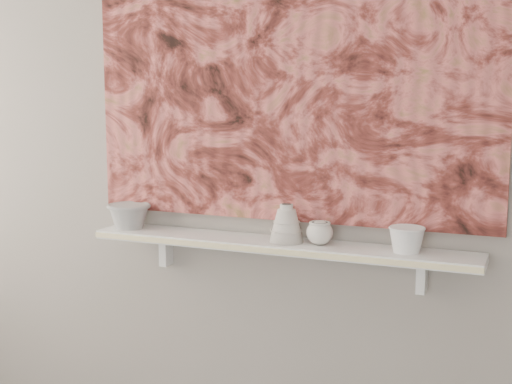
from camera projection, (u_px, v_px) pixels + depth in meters
The scene contains 11 objects.
wall_back at pixel (289, 120), 2.53m from camera, with size 3.60×3.60×0.00m, color gray.
shelf at pixel (279, 245), 2.50m from camera, with size 1.40×0.18×0.03m, color silver.
shelf_stripe at pixel (269, 251), 2.42m from camera, with size 1.40×0.01×0.02m, color beige.
bracket_left at pixel (166, 250), 2.76m from camera, with size 0.03×0.06×0.12m, color silver.
bracket_right at pixel (422, 275), 2.39m from camera, with size 0.03×0.06×0.12m, color silver.
painting at pixel (288, 66), 2.48m from camera, with size 1.50×0.03×1.10m, color maroon.
house_motif at pixel (414, 159), 2.35m from camera, with size 0.09×0.00×0.08m, color black.
bowl_grey at pixel (129, 216), 2.72m from camera, with size 0.17×0.17×0.10m, color #979794, non-canonical shape.
cup_cream at pixel (320, 233), 2.44m from camera, with size 0.09×0.09×0.08m, color beige, non-canonical shape.
bell_vessel at pixel (286, 223), 2.48m from camera, with size 0.12×0.12×0.13m, color beige, non-canonical shape.
bowl_white at pixel (407, 239), 2.33m from camera, with size 0.12×0.12×0.09m, color silver, non-canonical shape.
Camera 1 is at (0.85, -0.79, 1.48)m, focal length 50.00 mm.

